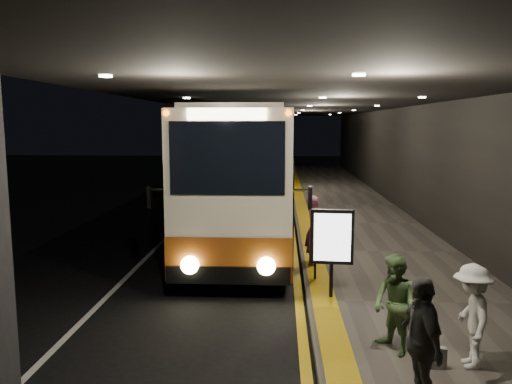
{
  "coord_description": "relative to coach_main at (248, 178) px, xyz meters",
  "views": [
    {
      "loc": [
        1.95,
        -12.98,
        3.72
      ],
      "look_at": [
        1.21,
        1.73,
        1.7
      ],
      "focal_mm": 35.0,
      "sensor_mm": 36.0,
      "label": 1
    }
  ],
  "objects": [
    {
      "name": "terminal_wall",
      "position": [
        6.14,
        1.58,
        1.06
      ],
      "size": [
        0.1,
        50.0,
        6.0
      ],
      "primitive_type": "cube",
      "color": "black",
      "rests_on": "ground"
    },
    {
      "name": "info_sign",
      "position": [
        2.14,
        -6.4,
        -0.54
      ],
      "size": [
        0.88,
        0.18,
        1.85
      ],
      "rotation": [
        0.0,
        0.0,
        -0.08
      ],
      "color": "black",
      "rests_on": "sidewalk"
    },
    {
      "name": "sidewalk",
      "position": [
        3.89,
        1.58,
        -1.86
      ],
      "size": [
        4.5,
        50.0,
        0.15
      ],
      "primitive_type": "cube",
      "color": "#514C44",
      "rests_on": "ground"
    },
    {
      "name": "coach_second",
      "position": [
        0.2,
        14.09,
        -0.09
      ],
      "size": [
        2.64,
        12.3,
        3.86
      ],
      "rotation": [
        0.0,
        0.0,
        -0.01
      ],
      "color": "beige",
      "rests_on": "ground"
    },
    {
      "name": "passenger_waiting_white",
      "position": [
        3.9,
        -9.26,
        -1.01
      ],
      "size": [
        0.59,
        1.05,
        1.55
      ],
      "primitive_type": "imported",
      "rotation": [
        0.0,
        0.0,
        -1.7
      ],
      "color": "silver",
      "rests_on": "sidewalk"
    },
    {
      "name": "bag_polka",
      "position": [
        3.4,
        -9.35,
        -1.63
      ],
      "size": [
        0.27,
        0.13,
        0.32
      ],
      "primitive_type": "cube",
      "rotation": [
        0.0,
        0.0,
        -0.05
      ],
      "color": "black",
      "rests_on": "sidewalk"
    },
    {
      "name": "lane_line_white",
      "position": [
        -2.66,
        1.58,
        -1.93
      ],
      "size": [
        0.12,
        50.0,
        0.01
      ],
      "primitive_type": "cube",
      "color": "silver",
      "rests_on": "ground"
    },
    {
      "name": "stanchion_post",
      "position": [
        1.89,
        -5.2,
        -1.19
      ],
      "size": [
        0.05,
        0.05,
        1.2
      ],
      "primitive_type": "cylinder",
      "color": "black",
      "rests_on": "sidewalk"
    },
    {
      "name": "passenger_waiting_green",
      "position": [
        2.88,
        -8.85,
        -1.01
      ],
      "size": [
        0.77,
        0.89,
        1.56
      ],
      "primitive_type": "imported",
      "rotation": [
        0.0,
        0.0,
        -1.07
      ],
      "color": "#507440",
      "rests_on": "sidewalk"
    },
    {
      "name": "passenger_boarding",
      "position": [
        1.94,
        -3.87,
        -0.9
      ],
      "size": [
        0.56,
        0.73,
        1.77
      ],
      "primitive_type": "imported",
      "rotation": [
        0.0,
        0.0,
        1.34
      ],
      "color": "#AF526C",
      "rests_on": "sidewalk"
    },
    {
      "name": "kerb_stripe_yellow",
      "position": [
        1.49,
        1.58,
        -1.93
      ],
      "size": [
        0.18,
        50.0,
        0.01
      ],
      "primitive_type": "cube",
      "color": "gold",
      "rests_on": "ground"
    },
    {
      "name": "passenger_waiting_grey",
      "position": [
        2.85,
        -10.37,
        -0.93
      ],
      "size": [
        0.67,
        1.07,
        1.71
      ],
      "primitive_type": "imported",
      "rotation": [
        0.0,
        0.0,
        -1.41
      ],
      "color": "#46454A",
      "rests_on": "sidewalk"
    },
    {
      "name": "canopy",
      "position": [
        1.64,
        1.58,
        2.66
      ],
      "size": [
        9.0,
        50.0,
        0.4
      ],
      "primitive_type": "cube",
      "color": "black",
      "rests_on": "support_columns"
    },
    {
      "name": "coach_main",
      "position": [
        0.0,
        0.0,
        0.0
      ],
      "size": [
        2.72,
        13.0,
        4.04
      ],
      "rotation": [
        0.0,
        0.0,
        0.0
      ],
      "color": "beige",
      "rests_on": "ground"
    },
    {
      "name": "ground",
      "position": [
        -0.86,
        -3.42,
        -1.94
      ],
      "size": [
        90.0,
        90.0,
        0.0
      ],
      "primitive_type": "plane",
      "color": "black"
    },
    {
      "name": "support_columns",
      "position": [
        -2.36,
        0.58,
        0.26
      ],
      "size": [
        0.8,
        24.8,
        4.4
      ],
      "color": "black",
      "rests_on": "ground"
    },
    {
      "name": "tactile_strip",
      "position": [
        1.99,
        1.58,
        -1.78
      ],
      "size": [
        0.5,
        50.0,
        0.01
      ],
      "primitive_type": "cube",
      "color": "gold",
      "rests_on": "sidewalk"
    }
  ]
}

